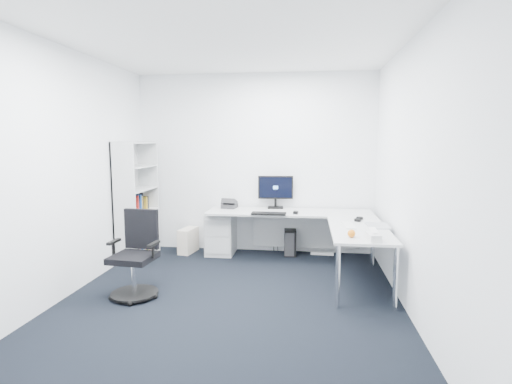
# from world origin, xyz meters

# --- Properties ---
(ground) EXTENTS (4.20, 4.20, 0.00)m
(ground) POSITION_xyz_m (0.00, 0.00, 0.00)
(ground) COLOR black
(ceiling) EXTENTS (4.20, 4.20, 0.00)m
(ceiling) POSITION_xyz_m (0.00, 0.00, 2.70)
(ceiling) COLOR white
(wall_back) EXTENTS (3.60, 0.02, 2.70)m
(wall_back) POSITION_xyz_m (0.00, 2.10, 1.35)
(wall_back) COLOR white
(wall_back) RESTS_ON ground
(wall_front) EXTENTS (3.60, 0.02, 2.70)m
(wall_front) POSITION_xyz_m (0.00, -2.10, 1.35)
(wall_front) COLOR white
(wall_front) RESTS_ON ground
(wall_left) EXTENTS (0.02, 4.20, 2.70)m
(wall_left) POSITION_xyz_m (-1.80, 0.00, 1.35)
(wall_left) COLOR white
(wall_left) RESTS_ON ground
(wall_right) EXTENTS (0.02, 4.20, 2.70)m
(wall_right) POSITION_xyz_m (1.80, 0.00, 1.35)
(wall_right) COLOR white
(wall_right) RESTS_ON ground
(l_desk) EXTENTS (2.36, 1.32, 0.69)m
(l_desk) POSITION_xyz_m (0.55, 1.40, 0.34)
(l_desk) COLOR #B4B6B7
(l_desk) RESTS_ON ground
(drawer_pedestal) EXTENTS (0.40, 0.50, 0.62)m
(drawer_pedestal) POSITION_xyz_m (-0.49, 1.84, 0.31)
(drawer_pedestal) COLOR #B4B6B7
(drawer_pedestal) RESTS_ON ground
(bookshelf) EXTENTS (0.33, 0.84, 1.69)m
(bookshelf) POSITION_xyz_m (-1.62, 1.45, 0.84)
(bookshelf) COLOR silver
(bookshelf) RESTS_ON ground
(task_chair) EXTENTS (0.57, 0.57, 0.94)m
(task_chair) POSITION_xyz_m (-1.06, 0.04, 0.47)
(task_chair) COLOR black
(task_chair) RESTS_ON ground
(black_pc_tower) EXTENTS (0.20, 0.40, 0.38)m
(black_pc_tower) POSITION_xyz_m (0.55, 1.95, 0.19)
(black_pc_tower) COLOR black
(black_pc_tower) RESTS_ON ground
(beige_pc_tower) EXTENTS (0.24, 0.41, 0.37)m
(beige_pc_tower) POSITION_xyz_m (-1.00, 1.83, 0.19)
(beige_pc_tower) COLOR beige
(beige_pc_tower) RESTS_ON ground
(power_strip) EXTENTS (0.34, 0.07, 0.04)m
(power_strip) POSITION_xyz_m (1.03, 1.95, 0.02)
(power_strip) COLOR silver
(power_strip) RESTS_ON ground
(monitor) EXTENTS (0.53, 0.20, 0.50)m
(monitor) POSITION_xyz_m (0.32, 1.99, 0.94)
(monitor) COLOR black
(monitor) RESTS_ON l_desk
(black_keyboard) EXTENTS (0.48, 0.18, 0.02)m
(black_keyboard) POSITION_xyz_m (0.27, 1.46, 0.70)
(black_keyboard) COLOR black
(black_keyboard) RESTS_ON l_desk
(mouse) EXTENTS (0.07, 0.11, 0.03)m
(mouse) POSITION_xyz_m (0.64, 1.55, 0.71)
(mouse) COLOR black
(mouse) RESTS_ON l_desk
(desk_phone) EXTENTS (0.24, 0.24, 0.15)m
(desk_phone) POSITION_xyz_m (-0.36, 1.90, 0.76)
(desk_phone) COLOR #2A2A2D
(desk_phone) RESTS_ON l_desk
(laptop) EXTENTS (0.38, 0.36, 0.25)m
(laptop) POSITION_xyz_m (1.63, 0.83, 0.82)
(laptop) COLOR silver
(laptop) RESTS_ON l_desk
(white_keyboard) EXTENTS (0.14, 0.40, 0.01)m
(white_keyboard) POSITION_xyz_m (1.29, 0.83, 0.70)
(white_keyboard) COLOR silver
(white_keyboard) RESTS_ON l_desk
(headphones) EXTENTS (0.19, 0.23, 0.05)m
(headphones) POSITION_xyz_m (1.45, 1.19, 0.72)
(headphones) COLOR black
(headphones) RESTS_ON l_desk
(orange_fruit) EXTENTS (0.08, 0.08, 0.08)m
(orange_fruit) POSITION_xyz_m (1.26, 0.25, 0.73)
(orange_fruit) COLOR orange
(orange_fruit) RESTS_ON l_desk
(tissue_box) EXTENTS (0.14, 0.23, 0.07)m
(tissue_box) POSITION_xyz_m (1.47, 0.14, 0.73)
(tissue_box) COLOR silver
(tissue_box) RESTS_ON l_desk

